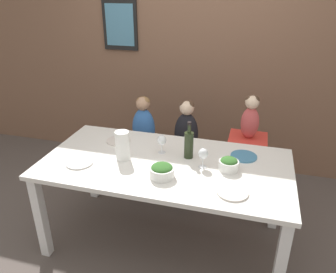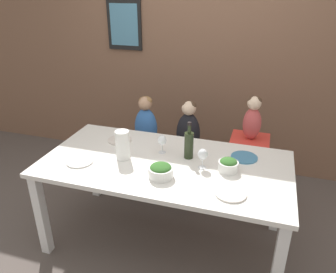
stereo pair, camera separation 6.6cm
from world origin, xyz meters
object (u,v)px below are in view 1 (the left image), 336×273
Objects in this scene: salad_bowl_small at (229,164)px; dinner_plate_front_right at (233,192)px; person_child_center at (187,129)px; salad_bowl_large at (162,171)px; wine_glass_far at (162,141)px; wine_glass_near at (203,154)px; dinner_plate_front_left at (80,163)px; dinner_plate_back_left at (118,141)px; person_child_left at (144,124)px; person_baby_right at (251,116)px; paper_towel_roll at (123,146)px; chair_far_center at (186,159)px; dinner_plate_back_right at (244,156)px; chair_far_left at (145,154)px; wine_bottle at (189,144)px; chair_right_highchair at (246,152)px.

dinner_plate_front_right is at bearing -78.51° from salad_bowl_small.
salad_bowl_large is (0.03, -0.93, 0.08)m from person_child_center.
wine_glass_near is at bearing -21.70° from wine_glass_far.
dinner_plate_front_right is (1.14, -0.08, 0.00)m from dinner_plate_front_left.
salad_bowl_small is at bearing 10.76° from dinner_plate_front_left.
wine_glass_near reaches higher than salad_bowl_large.
dinner_plate_back_left is (-0.42, 0.10, -0.10)m from wine_glass_far.
person_child_center is 2.65× the size of dinner_plate_front_right.
person_child_left is 0.70m from wine_glass_far.
paper_towel_roll is at bearing -139.77° from person_baby_right.
paper_towel_roll reaches higher than chair_far_center.
person_child_left is 2.65× the size of dinner_plate_back_right.
paper_towel_roll is at bearing -113.31° from chair_far_center.
wine_glass_near is (0.28, -0.72, 0.14)m from person_child_center.
dinner_plate_front_left is (-0.29, -0.15, -0.11)m from paper_towel_roll.
salad_bowl_small is (0.79, 0.05, -0.07)m from paper_towel_roll.
salad_bowl_small is at bearing -38.17° from person_child_left.
person_baby_right reaches higher than wine_glass_far.
paper_towel_roll is at bearing -59.77° from dinner_plate_back_left.
paper_towel_roll is 1.30× the size of salad_bowl_large.
person_child_left is 1.00× the size of person_child_center.
dinner_plate_back_left is at bearing 139.61° from salad_bowl_large.
chair_far_left is 2.25× the size of dinner_plate_back_left.
person_child_left reaches higher than wine_glass_near.
chair_far_center is 2.60× the size of salad_bowl_large.
chair_far_center is at bearing 103.80° from wine_bottle.
dinner_plate_back_right is (-0.01, -0.48, 0.21)m from chair_right_highchair.
chair_far_left is 0.85× the size of person_child_left.
wine_glass_near is 1.05× the size of salad_bowl_small.
chair_far_left is 0.44m from chair_far_center.
person_child_left is (-0.00, 0.00, 0.34)m from chair_far_left.
dinner_plate_back_left is (-0.05, -0.49, 0.37)m from chair_far_left.
salad_bowl_large is (0.47, -0.93, 0.08)m from person_child_left.
dinner_plate_front_right is (0.24, -0.27, -0.10)m from wine_glass_near.
wine_glass_far is 0.74× the size of dinner_plate_back_right.
chair_right_highchair is 1.02m from dinner_plate_front_right.
wine_glass_far reaches higher than chair_right_highchair.
salad_bowl_small is (0.90, -0.71, 0.08)m from person_child_left.
dinner_plate_front_right is (0.52, -0.99, 0.37)m from chair_far_center.
dinner_plate_front_right is (0.96, -1.00, 0.03)m from person_child_left.
dinner_plate_front_left is at bearing -124.06° from chair_far_center.
salad_bowl_small reaches higher than chair_right_highchair.
person_child_center is at bearing 91.88° from salad_bowl_large.
person_baby_right is (0.00, 0.00, 0.37)m from chair_right_highchair.
wine_glass_far is 1.05× the size of salad_bowl_small.
person_baby_right is 1.08m from salad_bowl_large.
dinner_plate_front_right is (0.60, -0.41, -0.10)m from wine_glass_far.
person_baby_right reaches higher than salad_bowl_small.
wine_glass_far reaches higher than chair_far_center.
person_child_left is at bearing 179.96° from chair_right_highchair.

